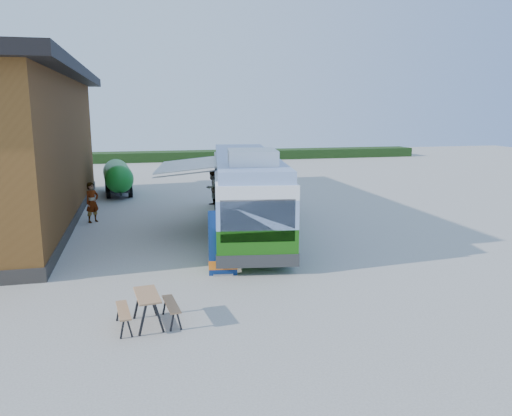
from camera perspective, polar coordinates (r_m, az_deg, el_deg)
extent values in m
plane|color=#BCB7AD|center=(17.70, -1.58, -6.85)|extent=(100.00, 100.00, 0.00)
cube|color=#264419|center=(55.88, -1.49, 6.12)|extent=(40.00, 3.00, 1.00)
cube|color=#247413|center=(22.84, -1.22, -0.16)|extent=(4.64, 13.38, 1.20)
cube|color=#85A1D0|center=(22.64, -1.23, 2.56)|extent=(4.64, 13.38, 0.98)
cube|color=black|center=(23.14, -4.68, 2.71)|extent=(1.65, 10.82, 0.77)
cube|color=black|center=(23.31, 2.02, 2.80)|extent=(1.65, 10.82, 0.77)
cube|color=white|center=(22.55, -1.24, 4.41)|extent=(4.64, 13.38, 0.49)
cube|color=#85A1D0|center=(22.49, -1.25, 5.59)|extent=(4.45, 13.14, 0.44)
cube|color=white|center=(18.32, -0.43, 5.84)|extent=(2.02, 2.21, 0.55)
cube|color=black|center=(16.27, 0.22, -1.48)|extent=(2.44, 0.42, 1.42)
cube|color=#2D2D2D|center=(16.67, 0.20, -6.03)|extent=(2.78, 0.61, 0.44)
cube|color=#2D2D2D|center=(29.28, -2.02, 1.50)|extent=(2.78, 0.61, 0.44)
cylinder|color=black|center=(18.64, -4.20, -4.19)|extent=(0.49, 1.13, 1.09)
cylinder|color=black|center=(18.82, 3.43, -4.03)|extent=(0.49, 1.13, 1.09)
cylinder|color=black|center=(26.63, -4.42, 0.50)|extent=(0.49, 1.13, 1.09)
cylinder|color=black|center=(26.76, 0.93, 0.59)|extent=(0.49, 1.13, 1.09)
cube|color=white|center=(22.37, -7.40, 4.51)|extent=(3.52, 4.98, 0.35)
cube|color=#A5A8AD|center=(22.33, -3.70, 5.09)|extent=(0.87, 4.87, 0.15)
cylinder|color=#A5A8AD|center=(20.40, -7.63, 3.58)|extent=(2.94, 0.49, 0.36)
cylinder|color=#A5A8AD|center=(24.37, -7.19, 4.83)|extent=(2.94, 0.49, 0.36)
cube|color=navy|center=(16.62, -3.81, -4.06)|extent=(0.94, 0.17, 2.23)
cube|color=orange|center=(16.84, -3.78, -6.56)|extent=(0.97, 0.18, 0.31)
cube|color=#A5A8AD|center=(16.94, -3.77, -7.60)|extent=(0.69, 0.28, 0.07)
cylinder|color=#A5A8AD|center=(16.64, -3.83, -4.05)|extent=(0.03, 0.03, 2.23)
cube|color=#AE7B52|center=(13.24, -12.34, -9.68)|extent=(0.70, 1.38, 0.04)
cube|color=#AE7B52|center=(13.30, -14.93, -11.23)|extent=(0.43, 1.35, 0.04)
cube|color=#AE7B52|center=(13.44, -9.66, -10.76)|extent=(0.43, 1.35, 0.04)
cube|color=black|center=(12.86, -12.81, -12.36)|extent=(0.06, 0.06, 0.82)
cube|color=black|center=(12.91, -11.02, -12.19)|extent=(0.06, 0.06, 0.82)
cube|color=black|center=(13.88, -13.41, -10.58)|extent=(0.06, 0.06, 0.82)
cube|color=black|center=(13.92, -11.75, -10.44)|extent=(0.06, 0.06, 0.82)
imported|color=#999999|center=(25.76, -18.21, 0.61)|extent=(0.86, 0.84, 1.99)
imported|color=#999999|center=(29.31, -5.01, 2.34)|extent=(1.21, 1.19, 1.97)
cylinder|color=#178325|center=(33.53, -15.53, 3.64)|extent=(2.05, 3.97, 1.73)
sphere|color=#178325|center=(31.63, -15.35, 3.21)|extent=(1.73, 1.73, 1.73)
sphere|color=#178325|center=(35.43, -15.69, 4.02)|extent=(1.73, 1.73, 1.73)
cube|color=black|center=(33.63, -15.46, 2.34)|extent=(1.49, 4.11, 0.19)
cube|color=black|center=(31.18, -15.22, 1.59)|extent=(0.21, 1.16, 0.10)
cylinder|color=black|center=(32.50, -16.52, 1.73)|extent=(0.30, 0.78, 0.77)
cylinder|color=black|center=(32.56, -14.16, 1.87)|extent=(0.30, 0.78, 0.77)
cylinder|color=black|center=(34.77, -16.65, 2.32)|extent=(0.30, 0.78, 0.77)
cylinder|color=black|center=(34.83, -14.44, 2.45)|extent=(0.30, 0.78, 0.77)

